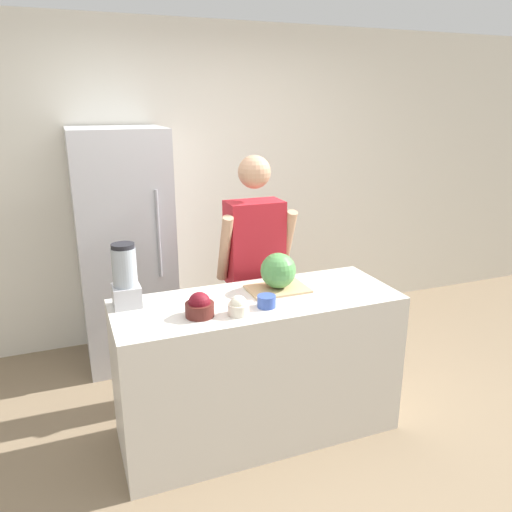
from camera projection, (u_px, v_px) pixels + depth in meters
name	position (u px, v px, depth m)	size (l,w,h in m)	color
ground_plane	(278.00, 461.00, 2.87)	(14.00, 14.00, 0.00)	#7F6B51
wall_back	(187.00, 185.00, 4.22)	(8.00, 0.06, 2.60)	silver
counter_island	(258.00, 367.00, 3.01)	(1.66, 0.62, 0.89)	beige
refrigerator	(125.00, 249.00, 3.80)	(0.68, 0.67, 1.80)	#B7B7BC
person	(255.00, 273.00, 3.41)	(0.51, 0.26, 1.65)	#333338
cutting_board	(278.00, 289.00, 3.01)	(0.36, 0.25, 0.01)	tan
watermelon	(278.00, 271.00, 2.99)	(0.21, 0.21, 0.21)	#4C8C47
bowl_cherries	(200.00, 306.00, 2.63)	(0.15, 0.15, 0.13)	#511E19
bowl_cream	(238.00, 306.00, 2.66)	(0.11, 0.11, 0.11)	beige
bowl_small_blue	(267.00, 301.00, 2.76)	(0.10, 0.10, 0.07)	#334C9E
blender	(125.00, 277.00, 2.73)	(0.15, 0.15, 0.36)	#B7B7BC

